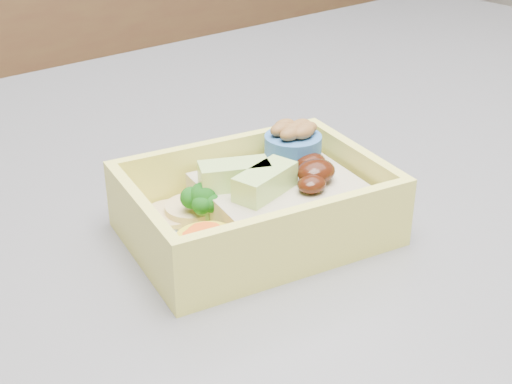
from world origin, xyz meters
TOP-DOWN VIEW (x-y plane):
  - bento_box at (-0.09, -0.11)m, footprint 0.18×0.15m

SIDE VIEW (x-z plane):
  - bento_box at x=-0.09m, z-range 0.91..0.97m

